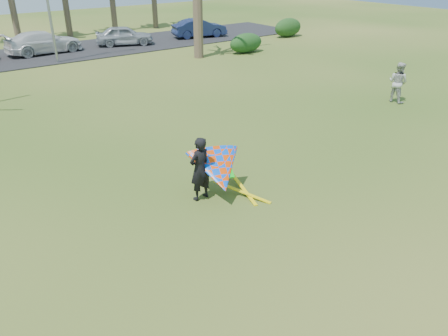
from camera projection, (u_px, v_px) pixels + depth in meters
ground at (274, 238)px, 10.57m from camera, size 100.00×100.00×0.00m
parking_strip at (12, 58)px, 28.45m from camera, size 46.00×7.00×0.06m
hedge_near at (246, 43)px, 29.95m from camera, size 2.63×1.19×1.31m
hedge_far at (288, 28)px, 35.65m from camera, size 2.67×1.26×1.48m
car_3 at (44, 42)px, 29.51m from camera, size 5.13×2.34×1.46m
car_4 at (124, 35)px, 32.13m from camera, size 4.43×3.05×1.40m
car_5 at (199, 28)px, 35.21m from camera, size 4.56×2.45×1.43m
pedestrian_a at (398, 82)px, 19.85m from camera, size 0.73×0.92×1.83m
kite_flyer at (216, 170)px, 11.95m from camera, size 2.13×2.39×2.02m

